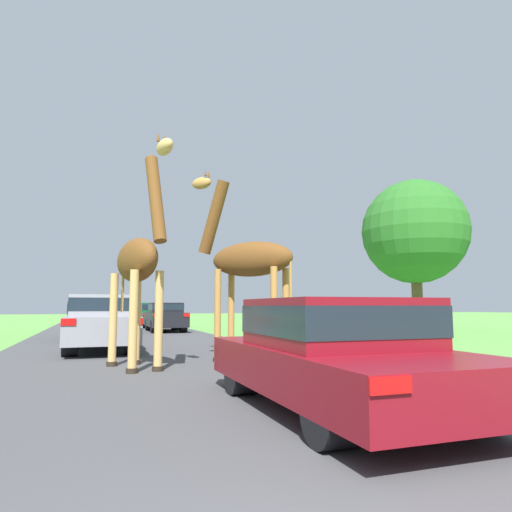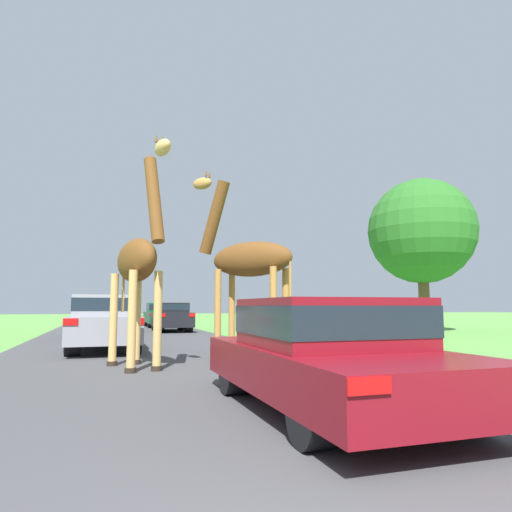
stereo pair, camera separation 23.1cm
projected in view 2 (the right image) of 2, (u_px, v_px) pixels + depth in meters
The scene contains 9 objects.
road at pixel (123, 326), 29.63m from camera, with size 7.52×120.00×0.00m.
giraffe_near_road at pixel (246, 260), 10.55m from camera, with size 2.15×2.41×4.63m.
giraffe_companion at pixel (138, 263), 9.38m from camera, with size 1.05×2.53×4.54m.
car_lead_maroon at pixel (328, 350), 5.57m from camera, with size 1.96×4.41×1.34m.
car_queue_right at pixel (105, 321), 13.01m from camera, with size 1.87×4.24×1.57m.
car_queue_left at pixel (97, 318), 18.16m from camera, with size 1.89×4.56×1.44m.
car_far_ahead at pixel (161, 314), 28.12m from camera, with size 1.74×4.28×1.47m.
car_verge_right at pixel (171, 316), 23.07m from camera, with size 1.70×3.94×1.43m.
tree_left_edge at pixel (421, 231), 23.27m from camera, with size 5.35×5.35×7.76m.
Camera 2 is at (-1.12, -1.16, 1.25)m, focal length 32.00 mm.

